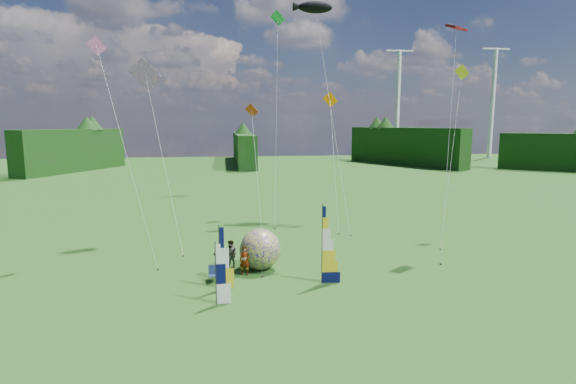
{
  "coord_description": "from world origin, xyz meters",
  "views": [
    {
      "loc": [
        -4.95,
        -23.41,
        9.76
      ],
      "look_at": [
        -1.0,
        4.0,
        5.5
      ],
      "focal_mm": 28.0,
      "sensor_mm": 36.0,
      "label": 1
    }
  ],
  "objects": [
    {
      "name": "bol_inflatable",
      "position": [
        -2.65,
        5.74,
        1.38
      ],
      "size": [
        3.52,
        3.52,
        2.76
      ],
      "primitive_type": "sphere",
      "rotation": [
        0.0,
        0.0,
        0.34
      ],
      "color": "#140479",
      "rests_on": "ground"
    },
    {
      "name": "turbine_left",
      "position": [
        70.0,
        95.0,
        15.0
      ],
      "size": [
        8.0,
        1.2,
        30.0
      ],
      "primitive_type": null,
      "color": "silver",
      "rests_on": "ground"
    },
    {
      "name": "treeline_ring",
      "position": [
        0.0,
        0.0,
        4.0
      ],
      "size": [
        210.0,
        210.0,
        8.0
      ],
      "primitive_type": null,
      "color": "#1C3618",
      "rests_on": "ground"
    },
    {
      "name": "spectator_d",
      "position": [
        -3.1,
        6.97,
        0.87
      ],
      "size": [
        1.1,
        0.76,
        1.74
      ],
      "primitive_type": "imported",
      "rotation": [
        0.0,
        0.0,
        2.77
      ],
      "color": "#66594C",
      "rests_on": "ground"
    },
    {
      "name": "spectator_c",
      "position": [
        -5.4,
        4.43,
        0.9
      ],
      "size": [
        0.54,
        1.2,
        1.79
      ],
      "primitive_type": "imported",
      "rotation": [
        0.0,
        0.0,
        1.47
      ],
      "color": "#66594C",
      "rests_on": "ground"
    },
    {
      "name": "spectator_a",
      "position": [
        -3.74,
        4.7,
        0.95
      ],
      "size": [
        0.72,
        0.5,
        1.9
      ],
      "primitive_type": "imported",
      "rotation": [
        0.0,
        0.0,
        -0.07
      ],
      "color": "#66594C",
      "rests_on": "ground"
    },
    {
      "name": "small_kite_yellow",
      "position": [
        13.8,
        11.45,
        7.66
      ],
      "size": [
        7.35,
        9.03,
        15.33
      ],
      "primitive_type": null,
      "rotation": [
        0.0,
        0.0,
        -0.08
      ],
      "color": "gold",
      "rests_on": "ground"
    },
    {
      "name": "small_kite_orange",
      "position": [
        5.44,
        17.96,
        6.71
      ],
      "size": [
        4.11,
        10.11,
        13.41
      ],
      "primitive_type": null,
      "rotation": [
        0.0,
        0.0,
        0.07
      ],
      "color": "#FE7400",
      "rests_on": "ground"
    },
    {
      "name": "side_banner_far",
      "position": [
        -5.49,
        0.11,
        1.69
      ],
      "size": [
        1.0,
        0.15,
        3.39
      ],
      "primitive_type": null,
      "rotation": [
        0.0,
        0.0,
        0.05
      ],
      "color": "white",
      "rests_on": "ground"
    },
    {
      "name": "spectator_b",
      "position": [
        -4.56,
        6.35,
        0.94
      ],
      "size": [
        1.0,
        0.92,
        1.89
      ],
      "primitive_type": "imported",
      "rotation": [
        0.0,
        0.0,
        -0.66
      ],
      "color": "#66594C",
      "rests_on": "ground"
    },
    {
      "name": "small_kite_red",
      "position": [
        -2.04,
        16.32,
        6.03
      ],
      "size": [
        5.38,
        10.71,
        12.07
      ],
      "primitive_type": null,
      "rotation": [
        0.0,
        0.0,
        -0.3
      ],
      "color": "red",
      "rests_on": "ground"
    },
    {
      "name": "small_kite_green",
      "position": [
        0.47,
        22.51,
        11.27
      ],
      "size": [
        7.35,
        13.9,
        22.53
      ],
      "primitive_type": null,
      "rotation": [
        0.0,
        0.0,
        -0.24
      ],
      "color": "green",
      "rests_on": "ground"
    },
    {
      "name": "kite_parafoil",
      "position": [
        11.29,
        7.31,
        9.39
      ],
      "size": [
        9.63,
        10.64,
        18.79
      ],
      "primitive_type": null,
      "rotation": [
        0.0,
        0.0,
        0.43
      ],
      "color": "red",
      "rests_on": "ground"
    },
    {
      "name": "kite_rainbow_delta",
      "position": [
        -9.66,
        12.94,
        8.03
      ],
      "size": [
        8.5,
        12.01,
        16.05
      ],
      "primitive_type": null,
      "rotation": [
        0.0,
        0.0,
        0.07
      ],
      "color": "#E65534",
      "rests_on": "ground"
    },
    {
      "name": "side_banner_left",
      "position": [
        -5.31,
        2.37,
        1.88
      ],
      "size": [
        1.04,
        0.11,
        3.77
      ],
      "primitive_type": null,
      "rotation": [
        0.0,
        0.0,
        0.01
      ],
      "color": "gold",
      "rests_on": "ground"
    },
    {
      "name": "kite_whale",
      "position": [
        5.54,
        20.02,
        11.98
      ],
      "size": [
        10.96,
        16.88,
        23.96
      ],
      "primitive_type": null,
      "rotation": [
        0.0,
        0.0,
        -0.43
      ],
      "color": "black",
      "rests_on": "ground"
    },
    {
      "name": "feather_banner_main",
      "position": [
        0.88,
        2.5,
        2.41
      ],
      "size": [
        1.31,
        0.2,
        4.82
      ],
      "primitive_type": null,
      "rotation": [
        0.0,
        0.0,
        -0.08
      ],
      "color": "#070B3C",
      "rests_on": "ground"
    },
    {
      "name": "turbine_right",
      "position": [
        45.0,
        102.0,
        15.0
      ],
      "size": [
        8.0,
        1.2,
        30.0
      ],
      "primitive_type": null,
      "color": "silver",
      "rests_on": "ground"
    },
    {
      "name": "small_kite_pink",
      "position": [
        -11.64,
        9.04,
        8.18
      ],
      "size": [
        8.91,
        9.32,
        16.36
      ],
      "primitive_type": null,
      "rotation": [
        0.0,
        0.0,
        0.4
      ],
      "color": "#CE57A2",
      "rests_on": "ground"
    },
    {
      "name": "ground",
      "position": [
        0.0,
        0.0,
        0.0
      ],
      "size": [
        220.0,
        220.0,
        0.0
      ],
      "primitive_type": "plane",
      "color": "#345A22",
      "rests_on": "ground"
    },
    {
      "name": "camp_chair",
      "position": [
        -5.74,
        3.55,
        0.53
      ],
      "size": [
        0.62,
        0.62,
        1.06
      ],
      "primitive_type": null,
      "rotation": [
        0.0,
        0.0,
        0.03
      ],
      "color": "#152549",
      "rests_on": "ground"
    }
  ]
}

